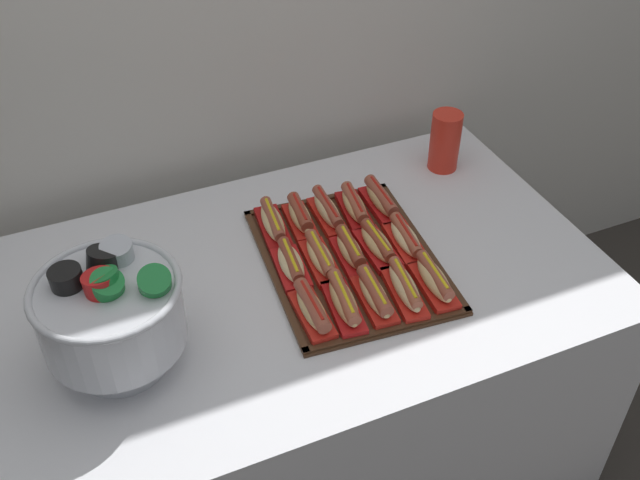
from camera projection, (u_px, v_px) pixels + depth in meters
ground_plane at (304, 459)px, 2.29m from camera, size 10.00×10.00×0.00m
buffet_table at (302, 374)px, 2.03m from camera, size 1.47×0.89×0.76m
serving_tray at (349, 260)px, 1.84m from camera, size 0.45×0.56×0.01m
hot_dog_0 at (312, 310)px, 1.67m from camera, size 0.07×0.17×0.06m
hot_dog_1 at (344, 302)px, 1.68m from camera, size 0.08×0.19×0.06m
hot_dog_2 at (375, 295)px, 1.70m from camera, size 0.07×0.18×0.06m
hot_dog_3 at (405, 288)px, 1.72m from camera, size 0.08×0.19×0.06m
hot_dog_4 at (434, 280)px, 1.74m from camera, size 0.08×0.18×0.06m
hot_dog_5 at (291, 264)px, 1.79m from camera, size 0.08×0.16×0.06m
hot_dog_6 at (321, 257)px, 1.81m from camera, size 0.08×0.17×0.06m
hot_dog_7 at (350, 250)px, 1.82m from camera, size 0.07×0.16×0.06m
hot_dog_8 at (378, 245)px, 1.84m from camera, size 0.07×0.17×0.06m
hot_dog_9 at (406, 239)px, 1.86m from camera, size 0.08×0.17×0.06m
hot_dog_10 at (272, 223)px, 1.91m from camera, size 0.08×0.18×0.06m
hot_dog_11 at (300, 216)px, 1.92m from camera, size 0.08×0.16×0.06m
hot_dog_12 at (328, 211)px, 1.94m from camera, size 0.07×0.17×0.06m
hot_dog_13 at (354, 206)px, 1.96m from camera, size 0.08×0.18×0.06m
hot_dog_14 at (381, 200)px, 1.98m from camera, size 0.07×0.18×0.06m
punch_bowl at (111, 309)px, 1.50m from camera, size 0.30×0.30×0.27m
cup_stack at (445, 141)px, 2.11m from camera, size 0.09×0.09×0.17m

